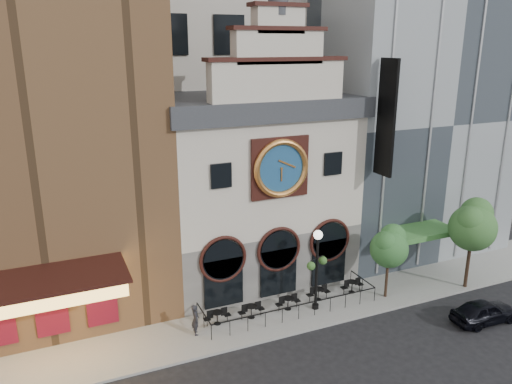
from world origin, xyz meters
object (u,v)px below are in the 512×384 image
at_px(bistro_3, 318,293).
at_px(bistro_2, 288,302).
at_px(car_right, 484,311).
at_px(lamppost, 317,261).
at_px(bistro_0, 217,317).
at_px(bistro_1, 251,310).
at_px(bistro_4, 352,286).
at_px(tree_left, 390,246).
at_px(tree_right, 473,224).
at_px(pedestrian, 195,320).

bearing_deg(bistro_3, bistro_2, -172.84).
xyz_separation_m(car_right, lamppost, (-8.25, 5.00, 2.56)).
bearing_deg(bistro_0, bistro_3, 1.15).
height_order(bistro_1, bistro_3, same).
distance_m(bistro_0, bistro_4, 9.14).
relative_size(car_right, tree_left, 0.86).
height_order(bistro_0, tree_right, tree_right).
height_order(bistro_0, bistro_1, same).
relative_size(bistro_1, tree_left, 0.34).
bearing_deg(bistro_2, car_right, -29.51).
height_order(bistro_4, tree_right, tree_right).
bearing_deg(lamppost, pedestrian, 157.58).
bearing_deg(bistro_2, pedestrian, -176.70).
distance_m(bistro_4, tree_right, 8.59).
xyz_separation_m(bistro_0, bistro_3, (6.67, 0.13, 0.00)).
height_order(bistro_0, lamppost, lamppost).
relative_size(bistro_2, car_right, 0.39).
distance_m(bistro_1, tree_right, 15.07).
relative_size(car_right, tree_right, 0.68).
relative_size(bistro_1, lamppost, 0.32).
bearing_deg(bistro_1, bistro_3, 3.45).
distance_m(pedestrian, lamppost, 7.73).
relative_size(bistro_1, bistro_2, 1.00).
distance_m(bistro_1, bistro_3, 4.64).
bearing_deg(bistro_0, bistro_2, -1.93).
bearing_deg(bistro_1, tree_left, -6.52).
distance_m(bistro_3, bistro_4, 2.47).
height_order(bistro_0, pedestrian, pedestrian).
distance_m(bistro_0, tree_right, 17.05).
distance_m(bistro_3, lamppost, 2.85).
height_order(bistro_4, tree_left, tree_left).
xyz_separation_m(bistro_4, pedestrian, (-10.56, -0.60, 0.42)).
bearing_deg(tree_left, pedestrian, 176.89).
height_order(car_right, tree_right, tree_right).
relative_size(bistro_2, bistro_4, 1.00).
xyz_separation_m(bistro_2, tree_right, (12.04, -1.99, 3.88)).
distance_m(car_right, tree_right, 5.67).
bearing_deg(bistro_0, tree_right, -7.42).
xyz_separation_m(bistro_3, car_right, (7.56, -5.84, 0.07)).
bearing_deg(bistro_4, bistro_0, -179.29).
xyz_separation_m(bistro_1, tree_left, (8.78, -1.00, 2.96)).
xyz_separation_m(bistro_1, pedestrian, (-3.45, -0.34, 0.42)).
distance_m(bistro_2, tree_left, 7.12).
xyz_separation_m(bistro_0, pedestrian, (-1.41, -0.49, 0.42)).
bearing_deg(tree_right, bistro_4, 162.87).
bearing_deg(bistro_4, car_right, -48.80).
bearing_deg(bistro_0, pedestrian, -161.03).
bearing_deg(bistro_1, pedestrian, -174.38).
xyz_separation_m(bistro_3, tree_right, (9.79, -2.28, 3.88)).
bearing_deg(bistro_1, bistro_4, 2.09).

